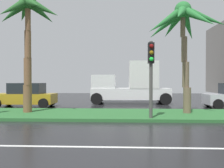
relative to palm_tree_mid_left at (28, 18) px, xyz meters
name	(u,v)px	position (x,y,z in m)	size (l,w,h in m)	color
ground_plane	(106,114)	(4.22, 0.93, -5.38)	(90.00, 42.00, 0.10)	black
near_lane_divider_stripe	(89,147)	(4.22, -6.07, -5.33)	(81.00, 0.14, 0.01)	white
median_strip	(105,114)	(4.22, -0.07, -5.25)	(85.50, 4.00, 0.15)	#2D6B33
palm_tree_mid_left	(28,18)	(0.00, 0.00, 0.00)	(3.65, 3.39, 6.55)	brown
palm_tree_centre_left	(182,24)	(8.46, 0.34, -0.34)	(4.49, 4.52, 6.08)	brown
traffic_signal_median_right	(151,65)	(6.52, -1.70, -2.70)	(0.28, 0.43, 3.60)	#4C4C47
car_in_traffic_leading	(26,95)	(-1.83, 3.99, -4.50)	(4.30, 2.02, 1.72)	#B28C1E
box_truck_lead	(131,85)	(5.91, 6.86, -3.78)	(6.40, 2.64, 3.46)	white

